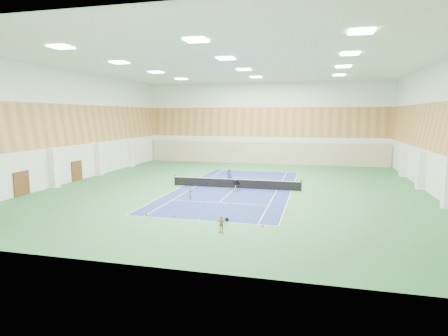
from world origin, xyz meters
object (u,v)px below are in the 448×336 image
object	(u,v)px
child_court	(191,195)
ball_cart	(236,186)
child_apron	(221,224)
coach	(229,177)
tennis_net	(235,183)

from	to	relation	value
child_court	ball_cart	bearing A→B (deg)	28.27
child_apron	ball_cart	size ratio (longest dim) A/B	1.11
child_apron	ball_cart	world-z (taller)	child_apron
coach	child_apron	world-z (taller)	coach
coach	ball_cart	world-z (taller)	coach
tennis_net	ball_cart	xyz separation A→B (m)	(0.39, -1.36, -0.07)
coach	ball_cart	bearing A→B (deg)	128.80
tennis_net	child_apron	world-z (taller)	tennis_net
child_court	child_apron	size ratio (longest dim) A/B	0.95
tennis_net	child_court	distance (m)	6.74
tennis_net	child_apron	xyz separation A→B (m)	(2.17, -14.05, -0.02)
child_apron	coach	bearing A→B (deg)	111.75
coach	ball_cart	size ratio (longest dim) A/B	1.72
coach	child_court	size ratio (longest dim) A/B	1.62
coach	child_court	world-z (taller)	coach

